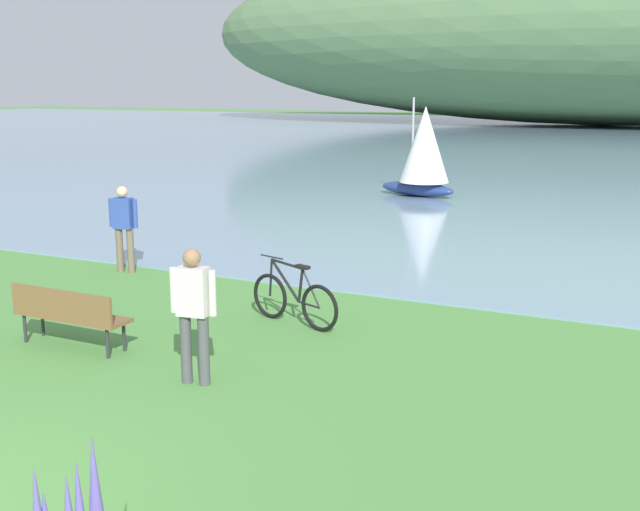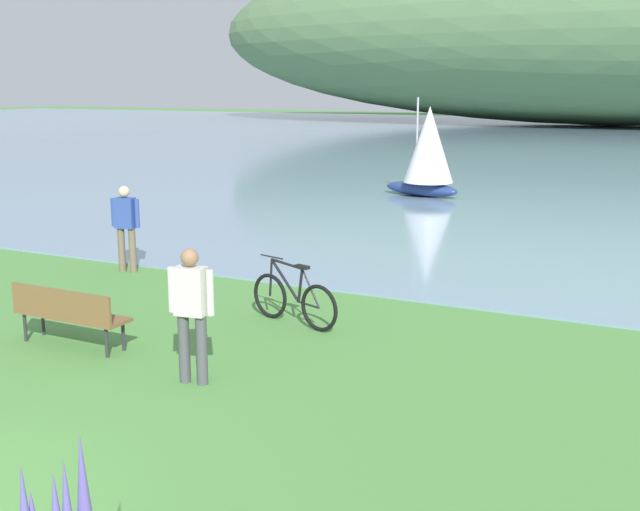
% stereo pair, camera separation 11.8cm
% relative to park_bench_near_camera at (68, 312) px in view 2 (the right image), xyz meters
% --- Properties ---
extents(bay_water, '(180.00, 80.00, 0.04)m').
position_rel_park_bench_near_camera_xyz_m(bay_water, '(1.85, 44.46, -0.50)').
color(bay_water, '#7A99B2').
rests_on(bay_water, ground).
extents(distant_hillside, '(80.24, 28.00, 17.70)m').
position_rel_park_bench_near_camera_xyz_m(distant_hillside, '(-1.24, 68.65, 8.37)').
color(distant_hillside, '#567A4C').
rests_on(distant_hillside, bay_water).
extents(park_bench_near_camera, '(1.80, 0.49, 0.88)m').
position_rel_park_bench_near_camera_xyz_m(park_bench_near_camera, '(0.00, 0.00, 0.00)').
color(park_bench_near_camera, brown).
rests_on(park_bench_near_camera, ground).
extents(bicycle_leaning_near_bench, '(1.72, 0.52, 1.01)m').
position_rel_park_bench_near_camera_xyz_m(bicycle_leaning_near_bench, '(2.29, 2.40, -0.12)').
color(bicycle_leaning_near_bench, black).
rests_on(bicycle_leaning_near_bench, ground).
extents(person_at_shoreline, '(0.60, 0.28, 1.71)m').
position_rel_park_bench_near_camera_xyz_m(person_at_shoreline, '(-2.35, 4.00, 0.46)').
color(person_at_shoreline, '#72604C').
rests_on(person_at_shoreline, ground).
extents(person_on_the_grass, '(0.60, 0.28, 1.71)m').
position_rel_park_bench_near_camera_xyz_m(person_on_the_grass, '(2.37, -0.33, 0.46)').
color(person_on_the_grass, '#4C4C51').
rests_on(person_on_the_grass, ground).
extents(sailboat_mid_bay, '(2.82, 1.94, 3.20)m').
position_rel_park_bench_near_camera_xyz_m(sailboat_mid_bay, '(-0.59, 16.70, 1.02)').
color(sailboat_mid_bay, navy).
rests_on(sailboat_mid_bay, bay_water).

